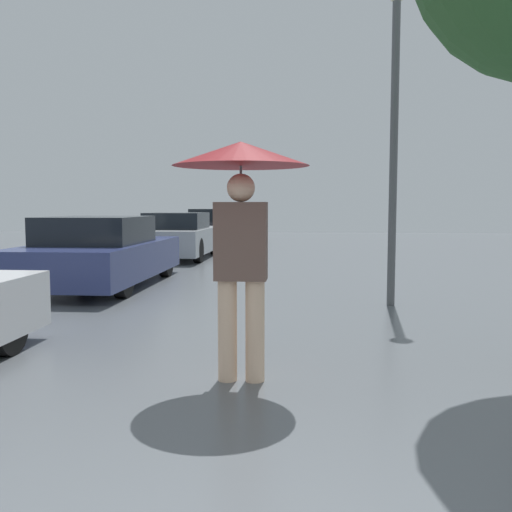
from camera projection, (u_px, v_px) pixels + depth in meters
The scene contains 5 objects.
pedestrian at pixel (241, 192), 4.52m from camera, with size 1.09×1.09×1.93m.
parked_car_second at pixel (100, 253), 10.16m from camera, with size 1.86×4.38×1.24m.
parked_car_third at pixel (179, 237), 15.57m from camera, with size 1.73×4.10×1.25m.
parked_car_farthest at pixel (213, 227), 21.48m from camera, with size 1.71×3.87×1.32m.
street_lamp at pixel (394, 121), 7.97m from camera, with size 0.25×0.25×4.46m.
Camera 1 is at (0.34, -1.13, 1.42)m, focal length 40.00 mm.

